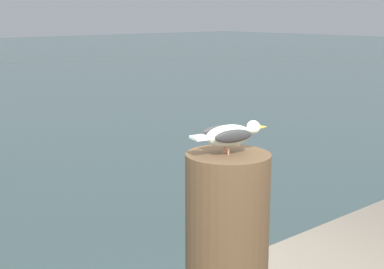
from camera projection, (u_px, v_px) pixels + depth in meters
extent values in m
cylinder|color=#4C3823|center=(227.00, 244.00, 2.69)|extent=(0.40, 0.40, 0.89)
cylinder|color=tan|center=(228.00, 151.00, 2.58)|extent=(0.01, 0.01, 0.04)
cylinder|color=tan|center=(224.00, 149.00, 2.61)|extent=(0.01, 0.01, 0.04)
ellipsoid|color=silver|center=(228.00, 136.00, 2.58)|extent=(0.25, 0.15, 0.10)
sphere|color=silver|center=(253.00, 127.00, 2.63)|extent=(0.06, 0.06, 0.06)
cone|color=gold|center=(263.00, 127.00, 2.66)|extent=(0.05, 0.03, 0.02)
cube|color=silver|center=(200.00, 138.00, 2.52)|extent=(0.09, 0.10, 0.01)
ellipsoid|color=#2B2B2B|center=(233.00, 136.00, 2.53)|extent=(0.19, 0.08, 0.06)
ellipsoid|color=#2B2B2B|center=(220.00, 131.00, 2.63)|extent=(0.19, 0.08, 0.06)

